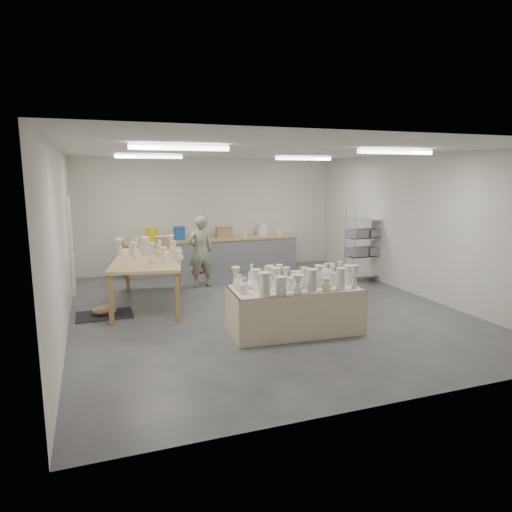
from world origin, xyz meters
name	(u,v)px	position (x,y,z in m)	size (l,w,h in m)	color
room	(255,202)	(-0.11, 0.08, 2.06)	(8.00, 8.02, 3.00)	#424449
back_counter	(213,253)	(-0.01, 3.68, 0.49)	(4.60, 0.60, 1.24)	tan
wire_shelf	(365,243)	(3.20, 1.40, 0.92)	(0.88, 0.48, 1.80)	silver
drying_table	(294,306)	(0.04, -1.41, 0.44)	(2.19, 1.16, 1.12)	olive
work_table	(151,257)	(-1.95, 1.14, 0.95)	(1.73, 2.73, 1.33)	tan
rug	(104,315)	(-2.90, 0.57, 0.01)	(1.00, 0.70, 0.02)	black
cat	(105,310)	(-2.88, 0.56, 0.11)	(0.48, 0.40, 0.18)	white
potter	(201,252)	(-0.71, 2.11, 0.82)	(0.60, 0.39, 1.65)	gray
red_stool	(198,272)	(-0.71, 2.38, 0.29)	(0.40, 0.40, 0.32)	#B21920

